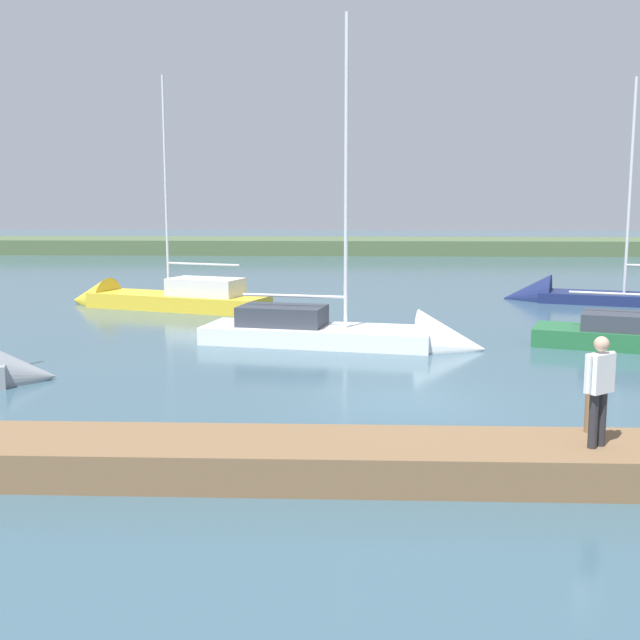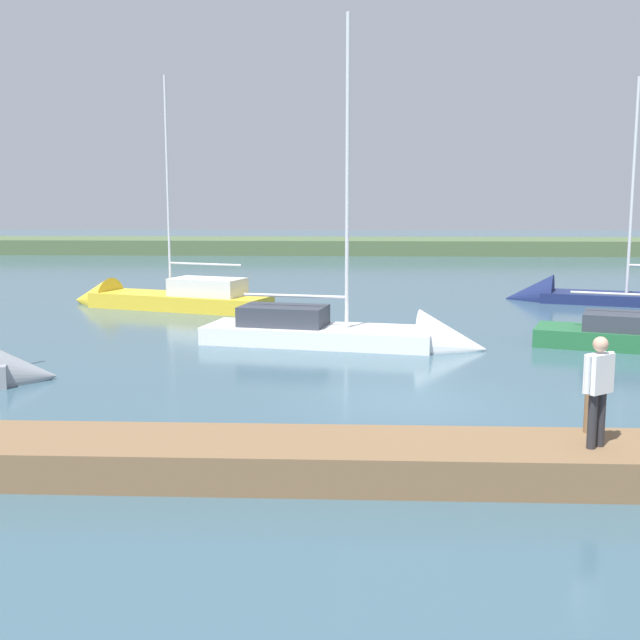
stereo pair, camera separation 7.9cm
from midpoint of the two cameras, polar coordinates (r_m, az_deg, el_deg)
ground_plane at (r=17.74m, az=6.17°, el=-5.77°), size 200.00×200.00×0.00m
far_shoreline at (r=66.81m, az=3.54°, el=4.88°), size 180.00×8.00×2.40m
dock_pier at (r=12.82m, az=7.60°, el=-10.08°), size 27.95×1.87×0.61m
mooring_post_near at (r=13.78m, az=19.15°, el=-6.38°), size 0.19×0.19×0.67m
sailboat_far_left at (r=33.25m, az=-11.72°, el=1.32°), size 9.21×4.87×10.20m
sailboat_mid_channel at (r=36.22m, az=20.24°, el=1.38°), size 10.41×5.29×10.56m
sailboat_far_right at (r=24.09m, az=3.19°, el=-1.51°), size 8.92×3.88×10.87m
person_on_dock at (r=12.84m, az=19.72°, el=-4.36°), size 0.54×0.46×1.75m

